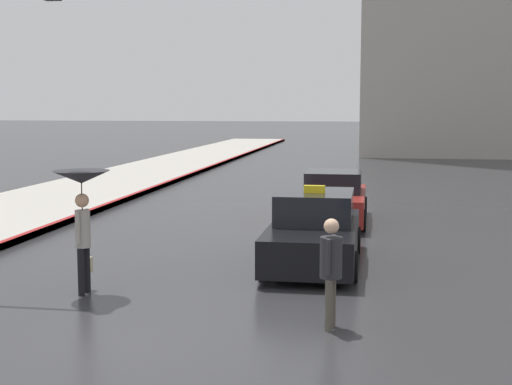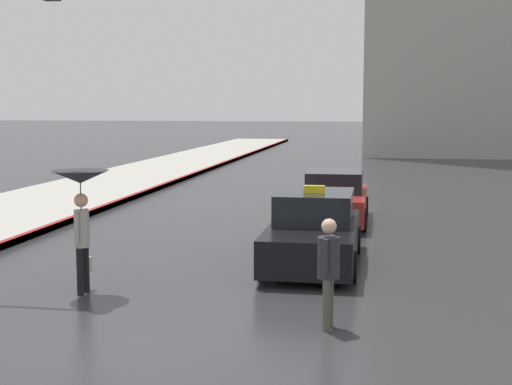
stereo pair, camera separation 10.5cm
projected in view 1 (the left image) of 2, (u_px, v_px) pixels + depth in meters
name	position (u px, v px, depth m)	size (l,w,h in m)	color
ground_plane	(128.00, 356.00, 9.62)	(300.00, 300.00, 0.00)	#2D2D30
taxi	(314.00, 232.00, 15.12)	(1.91, 4.46, 1.70)	black
sedan_red	(333.00, 199.00, 20.65)	(1.91, 4.36, 1.47)	maroon
pedestrian_with_umbrella	(82.00, 195.00, 12.59)	(1.01, 1.01, 2.22)	black
pedestrian_man	(331.00, 264.00, 10.66)	(0.38, 0.49, 1.69)	#4C473D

